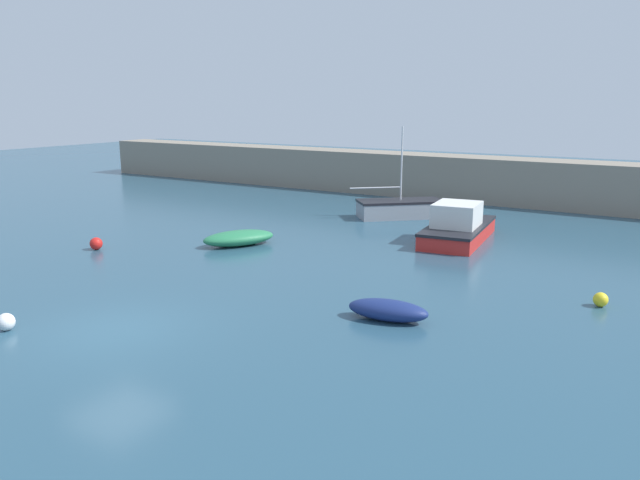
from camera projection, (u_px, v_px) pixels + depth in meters
The scene contains 9 objects.
ground_plane at pixel (116, 334), 16.72m from camera, with size 120.00×120.00×0.20m, color #284C60.
harbor_breakwater at pixel (457, 178), 38.35m from camera, with size 57.44×2.75×2.67m, color gray.
rowboat_blue_near at pixel (239, 238), 26.35m from camera, with size 2.75×3.35×0.64m.
motorboat_grey_hull at pixel (458, 227), 27.09m from camera, with size 2.84×5.81×1.72m.
fishing_dinghy_green at pixel (388, 310), 17.43m from camera, with size 2.42×1.27×0.59m.
sailboat_twin_hulled at pixel (400, 208), 32.53m from camera, with size 4.46×4.27×4.70m.
mooring_buoy_red at pixel (96, 244), 25.60m from camera, with size 0.51×0.51×0.51m, color red.
mooring_buoy_yellow at pixel (601, 300), 18.59m from camera, with size 0.44×0.44×0.44m, color yellow.
mooring_buoy_white at pixel (6, 322), 16.67m from camera, with size 0.48×0.48×0.48m, color white.
Camera 1 is at (12.97, -10.49, 6.07)m, focal length 35.00 mm.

